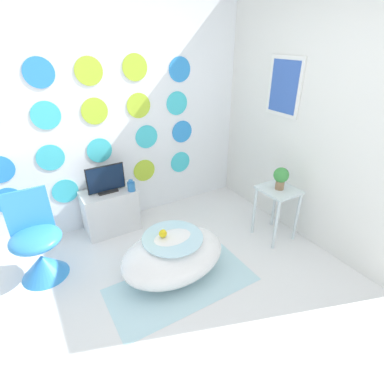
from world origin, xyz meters
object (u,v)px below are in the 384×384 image
bathtub (173,256)px  chair (39,251)px  potted_plant_left (281,177)px  tv (106,180)px  vase (131,186)px

bathtub → chair: chair is taller
potted_plant_left → tv: bearing=144.9°
bathtub → potted_plant_left: (1.25, -0.02, 0.51)m
chair → potted_plant_left: size_ratio=3.48×
tv → bathtub: bearing=-76.0°
tv → potted_plant_left: 1.85m
tv → vase: 0.27m
tv → potted_plant_left: size_ratio=1.73×
vase → potted_plant_left: (1.28, -0.95, 0.19)m
vase → potted_plant_left: size_ratio=0.55×
bathtub → vase: vase is taller
chair → vase: (1.02, 0.29, 0.28)m
tv → potted_plant_left: potted_plant_left is taller
bathtub → potted_plant_left: size_ratio=4.14×
tv → vase: (0.24, -0.12, -0.08)m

